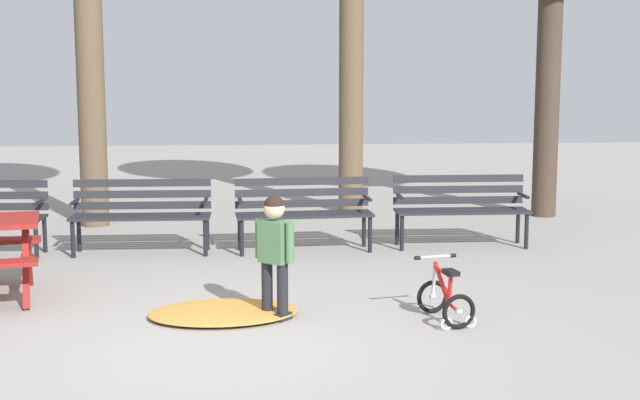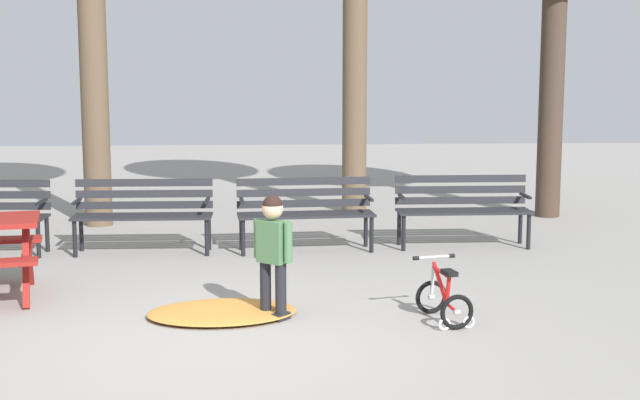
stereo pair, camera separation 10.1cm
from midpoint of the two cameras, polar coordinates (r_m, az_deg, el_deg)
The scene contains 7 objects.
ground at distance 7.37m, azimuth -6.27°, elevation -8.90°, with size 36.00×36.00×0.00m, color gray.
park_bench_left at distance 10.89m, azimuth -10.64°, elevation -0.57°, with size 1.60×0.47×0.85m.
park_bench_right at distance 10.83m, azimuth -0.66°, elevation -0.47°, with size 1.63×0.57×0.85m.
park_bench_far_right at distance 11.22m, azimuth 9.09°, elevation -0.27°, with size 1.60×0.46×0.85m.
child_standing at distance 7.91m, azimuth -2.58°, elevation -2.89°, with size 0.33×0.29×1.08m.
kids_bicycle at distance 7.98m, azimuth 8.07°, elevation -6.09°, with size 0.47×0.61×0.54m.
leaf_pile at distance 8.15m, azimuth -5.74°, elevation -6.93°, with size 1.31×0.92×0.07m, color #C68438.
Camera 2 is at (0.40, -7.03, 2.19)m, focal length 51.56 mm.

